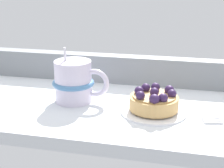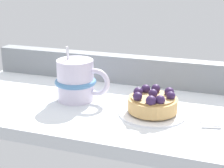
{
  "view_description": "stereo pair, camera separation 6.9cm",
  "coord_description": "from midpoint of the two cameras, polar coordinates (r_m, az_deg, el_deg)",
  "views": [
    {
      "loc": [
        11.01,
        -64.84,
        26.83
      ],
      "look_at": [
        -3.7,
        -1.25,
        4.9
      ],
      "focal_mm": 54.76,
      "sensor_mm": 36.0,
      "label": 1
    },
    {
      "loc": [
        17.62,
        -62.94,
        26.83
      ],
      "look_at": [
        -3.7,
        -1.25,
        4.9
      ],
      "focal_mm": 54.76,
      "sensor_mm": 36.0,
      "label": 2
    }
  ],
  "objects": [
    {
      "name": "dessert_plate",
      "position": [
        0.68,
        4.07,
        -4.51
      ],
      "size": [
        13.11,
        13.11,
        0.77
      ],
      "color": "white",
      "rests_on": "ground_plane"
    },
    {
      "name": "window_rail_back",
      "position": [
        0.84,
        2.64,
        2.26
      ],
      "size": [
        81.41,
        3.85,
        6.76
      ],
      "primitive_type": "cube",
      "color": "gray",
      "rests_on": "ground_plane"
    },
    {
      "name": "ground_plane",
      "position": [
        0.71,
        0.37,
        -4.65
      ],
      "size": [
        83.07,
        33.93,
        2.52
      ],
      "primitive_type": "cube",
      "color": "silver"
    },
    {
      "name": "coffee_mug",
      "position": [
        0.73,
        -9.03,
        0.32
      ],
      "size": [
        12.22,
        8.89,
        11.75
      ],
      "color": "silver",
      "rests_on": "ground_plane"
    },
    {
      "name": "raspberry_tart",
      "position": [
        0.67,
        4.13,
        -2.81
      ],
      "size": [
        9.6,
        9.6,
        4.39
      ],
      "color": "tan",
      "rests_on": "dessert_plate"
    }
  ]
}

